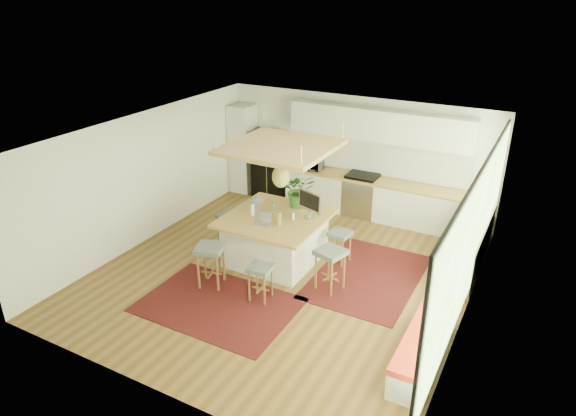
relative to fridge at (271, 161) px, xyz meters
The scene contains 36 objects.
floor 3.96m from the fridge, 56.11° to the right, with size 7.00×7.00×0.00m, color brown.
ceiling 4.24m from the fridge, 56.11° to the right, with size 7.00×7.00×0.00m, color white.
wall_back 2.21m from the fridge, ahead, with size 6.50×6.50×0.00m, color white.
wall_front 7.05m from the fridge, 72.22° to the right, with size 6.50×6.50×0.00m, color white.
wall_left 3.41m from the fridge, 109.00° to the right, with size 7.00×7.00×0.00m, color white.
wall_right 6.29m from the fridge, 30.65° to the right, with size 7.00×7.00×0.00m, color white.
window_wall 6.27m from the fridge, 30.79° to the right, with size 0.10×6.20×2.60m, color black, non-canonical shape.
pantry 0.83m from the fridge, behind, with size 0.55×0.60×2.25m, color white.
back_counter_base 2.74m from the fridge, ahead, with size 4.20×0.60×0.88m, color white.
back_counter_top 2.70m from the fridge, ahead, with size 4.24×0.64×0.05m, color #AD893D.
backsplash 2.75m from the fridge, ahead, with size 4.20×0.02×0.80m, color white.
upper_cabinets 2.97m from the fridge, ahead, with size 4.20×0.34×0.70m, color white.
range 2.49m from the fridge, ahead, with size 0.76×0.62×1.00m, color #A5A5AA, non-canonical shape.
right_counter_base 5.24m from the fridge, 13.28° to the right, with size 0.60×2.50×0.88m, color white.
right_counter_top 5.22m from the fridge, 13.28° to the right, with size 0.64×2.54×0.05m, color #AD893D.
window_bench 6.77m from the fridge, 40.79° to the right, with size 0.52×2.00×0.50m, color white, non-canonical shape.
ceiling_panel 3.54m from the fridge, 56.56° to the right, with size 1.86×1.86×0.80m, color #AD893D, non-canonical shape.
rug_near 5.04m from the fridge, 70.41° to the right, with size 2.60×1.80×0.01m, color black.
rug_right 4.52m from the fridge, 35.94° to the right, with size 1.80×2.60×0.01m, color black.
fridge is the anchor object (origin of this frame).
island 3.36m from the fridge, 58.36° to the right, with size 1.85×1.85×0.93m, color #AD893D, non-canonical shape.
stool_near_left 4.39m from the fridge, 74.21° to the right, with size 0.47×0.47×0.79m, color #505759, non-canonical shape.
stool_near_right 4.74m from the fridge, 62.12° to the right, with size 0.38×0.38×0.65m, color #505759, non-canonical shape.
stool_right_front 4.58m from the fridge, 46.67° to the right, with size 0.46×0.46×0.79m, color #505759, non-canonical shape.
stool_right_back 3.76m from the fridge, 38.96° to the right, with size 0.39×0.39×0.66m, color #505759, non-canonical shape.
stool_left_side 2.80m from the fridge, 78.90° to the right, with size 0.38×0.38×0.64m, color #505759, non-canonical shape.
laptop 3.64m from the fridge, 62.46° to the right, with size 0.29×0.31×0.22m, color #A5A5AA, non-canonical shape.
monitor 3.47m from the fridge, 47.58° to the right, with size 0.57×0.20×0.53m, color #A5A5AA, non-canonical shape.
microwave 1.21m from the fridge, ahead, with size 0.48×0.27×0.33m, color #A5A5AA.
island_plant 2.91m from the fridge, 48.62° to the right, with size 0.62×0.69×0.54m, color #1E4C19.
island_bowl 2.67m from the fridge, 65.38° to the right, with size 0.24×0.24×0.06m, color beige.
island_bottle_0 2.99m from the fridge, 66.35° to the right, with size 0.07×0.07×0.19m, color blue.
island_bottle_1 3.28m from the fridge, 65.70° to the right, with size 0.07×0.07×0.19m, color white.
island_bottle_2 3.72m from the fridge, 57.50° to the right, with size 0.07×0.07×0.19m, color olive.
island_bottle_3 3.49m from the fridge, 53.03° to the right, with size 0.07×0.07×0.19m, color beige.
island_bottle_4 3.02m from the fridge, 59.10° to the right, with size 0.07×0.07×0.19m, color #48795A.
Camera 1 is at (4.03, -7.34, 5.07)m, focal length 31.98 mm.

